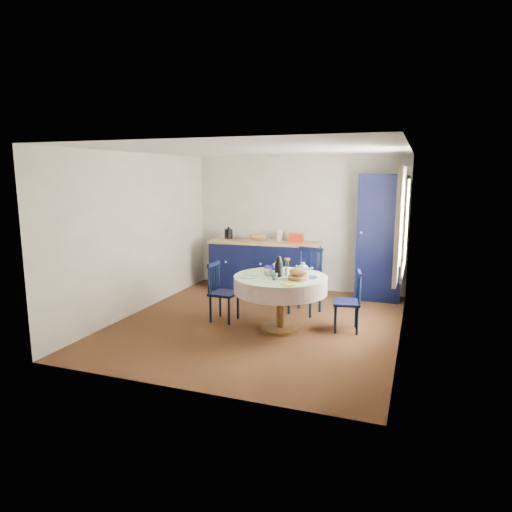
{
  "coord_description": "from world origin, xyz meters",
  "views": [
    {
      "loc": [
        2.17,
        -6.08,
        2.18
      ],
      "look_at": [
        -0.1,
        0.2,
        0.97
      ],
      "focal_mm": 32.0,
      "sensor_mm": 36.0,
      "label": 1
    }
  ],
  "objects_px": {
    "kitchen_counter": "(265,265)",
    "mug_d": "(276,267)",
    "mug_a": "(268,272)",
    "mug_c": "(303,271)",
    "chair_left": "(222,291)",
    "pantry_cabinet": "(380,238)",
    "dining_table": "(281,285)",
    "chair_right": "(349,301)",
    "mug_b": "(274,277)",
    "cobalt_bowl": "(271,268)",
    "chair_far": "(306,280)"
  },
  "relations": [
    {
      "from": "kitchen_counter",
      "to": "pantry_cabinet",
      "type": "bearing_deg",
      "value": -0.96
    },
    {
      "from": "dining_table",
      "to": "cobalt_bowl",
      "type": "xyz_separation_m",
      "value": [
        -0.25,
        0.33,
        0.15
      ]
    },
    {
      "from": "mug_d",
      "to": "mug_a",
      "type": "bearing_deg",
      "value": -92.37
    },
    {
      "from": "kitchen_counter",
      "to": "chair_left",
      "type": "relative_size",
      "value": 2.42
    },
    {
      "from": "mug_c",
      "to": "mug_d",
      "type": "height_order",
      "value": "mug_d"
    },
    {
      "from": "pantry_cabinet",
      "to": "chair_left",
      "type": "height_order",
      "value": "pantry_cabinet"
    },
    {
      "from": "dining_table",
      "to": "chair_right",
      "type": "xyz_separation_m",
      "value": [
        0.9,
        0.32,
        -0.23
      ]
    },
    {
      "from": "chair_left",
      "to": "chair_right",
      "type": "height_order",
      "value": "chair_left"
    },
    {
      "from": "chair_right",
      "to": "pantry_cabinet",
      "type": "bearing_deg",
      "value": 162.19
    },
    {
      "from": "kitchen_counter",
      "to": "pantry_cabinet",
      "type": "xyz_separation_m",
      "value": [
        2.07,
        0.1,
        0.61
      ]
    },
    {
      "from": "mug_a",
      "to": "cobalt_bowl",
      "type": "height_order",
      "value": "mug_a"
    },
    {
      "from": "dining_table",
      "to": "chair_right",
      "type": "height_order",
      "value": "dining_table"
    },
    {
      "from": "kitchen_counter",
      "to": "chair_left",
      "type": "bearing_deg",
      "value": -94.11
    },
    {
      "from": "mug_a",
      "to": "mug_c",
      "type": "height_order",
      "value": "mug_c"
    },
    {
      "from": "dining_table",
      "to": "mug_b",
      "type": "distance_m",
      "value": 0.31
    },
    {
      "from": "cobalt_bowl",
      "to": "chair_right",
      "type": "bearing_deg",
      "value": -0.51
    },
    {
      "from": "chair_far",
      "to": "mug_c",
      "type": "bearing_deg",
      "value": -67.43
    },
    {
      "from": "mug_b",
      "to": "mug_c",
      "type": "distance_m",
      "value": 0.54
    },
    {
      "from": "kitchen_counter",
      "to": "mug_b",
      "type": "bearing_deg",
      "value": -72.1
    },
    {
      "from": "mug_a",
      "to": "chair_left",
      "type": "bearing_deg",
      "value": 168.59
    },
    {
      "from": "pantry_cabinet",
      "to": "chair_far",
      "type": "distance_m",
      "value": 1.69
    },
    {
      "from": "mug_a",
      "to": "cobalt_bowl",
      "type": "distance_m",
      "value": 0.36
    },
    {
      "from": "kitchen_counter",
      "to": "chair_right",
      "type": "height_order",
      "value": "kitchen_counter"
    },
    {
      "from": "mug_d",
      "to": "cobalt_bowl",
      "type": "relative_size",
      "value": 0.49
    },
    {
      "from": "mug_c",
      "to": "mug_d",
      "type": "bearing_deg",
      "value": 165.29
    },
    {
      "from": "mug_d",
      "to": "cobalt_bowl",
      "type": "height_order",
      "value": "mug_d"
    },
    {
      "from": "kitchen_counter",
      "to": "dining_table",
      "type": "height_order",
      "value": "kitchen_counter"
    },
    {
      "from": "chair_far",
      "to": "mug_b",
      "type": "relative_size",
      "value": 10.23
    },
    {
      "from": "kitchen_counter",
      "to": "dining_table",
      "type": "xyz_separation_m",
      "value": [
        0.95,
        -2.09,
        0.18
      ]
    },
    {
      "from": "dining_table",
      "to": "mug_a",
      "type": "relative_size",
      "value": 10.65
    },
    {
      "from": "kitchen_counter",
      "to": "mug_d",
      "type": "bearing_deg",
      "value": -69.94
    },
    {
      "from": "chair_left",
      "to": "cobalt_bowl",
      "type": "height_order",
      "value": "chair_left"
    },
    {
      "from": "kitchen_counter",
      "to": "chair_far",
      "type": "xyz_separation_m",
      "value": [
        1.07,
        -1.13,
        0.04
      ]
    },
    {
      "from": "chair_right",
      "to": "mug_a",
      "type": "bearing_deg",
      "value": -83.51
    },
    {
      "from": "kitchen_counter",
      "to": "mug_d",
      "type": "relative_size",
      "value": 19.55
    },
    {
      "from": "pantry_cabinet",
      "to": "dining_table",
      "type": "xyz_separation_m",
      "value": [
        -1.13,
        -2.19,
        -0.43
      ]
    },
    {
      "from": "chair_left",
      "to": "mug_a",
      "type": "xyz_separation_m",
      "value": [
        0.78,
        -0.16,
        0.38
      ]
    },
    {
      "from": "dining_table",
      "to": "chair_right",
      "type": "bearing_deg",
      "value": 19.34
    },
    {
      "from": "mug_a",
      "to": "mug_c",
      "type": "distance_m",
      "value": 0.5
    },
    {
      "from": "kitchen_counter",
      "to": "chair_far",
      "type": "distance_m",
      "value": 1.56
    },
    {
      "from": "pantry_cabinet",
      "to": "mug_a",
      "type": "relative_size",
      "value": 17.93
    },
    {
      "from": "mug_c",
      "to": "cobalt_bowl",
      "type": "relative_size",
      "value": 0.57
    },
    {
      "from": "mug_d",
      "to": "chair_left",
      "type": "bearing_deg",
      "value": -166.61
    },
    {
      "from": "mug_a",
      "to": "mug_d",
      "type": "height_order",
      "value": "mug_d"
    },
    {
      "from": "pantry_cabinet",
      "to": "chair_left",
      "type": "xyz_separation_m",
      "value": [
        -2.09,
        -2.06,
        -0.64
      ]
    },
    {
      "from": "chair_left",
      "to": "chair_far",
      "type": "distance_m",
      "value": 1.36
    },
    {
      "from": "chair_far",
      "to": "chair_right",
      "type": "height_order",
      "value": "chair_far"
    },
    {
      "from": "mug_a",
      "to": "mug_b",
      "type": "bearing_deg",
      "value": -54.71
    },
    {
      "from": "chair_left",
      "to": "mug_c",
      "type": "distance_m",
      "value": 1.28
    },
    {
      "from": "chair_far",
      "to": "chair_left",
      "type": "bearing_deg",
      "value": -130.32
    }
  ]
}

